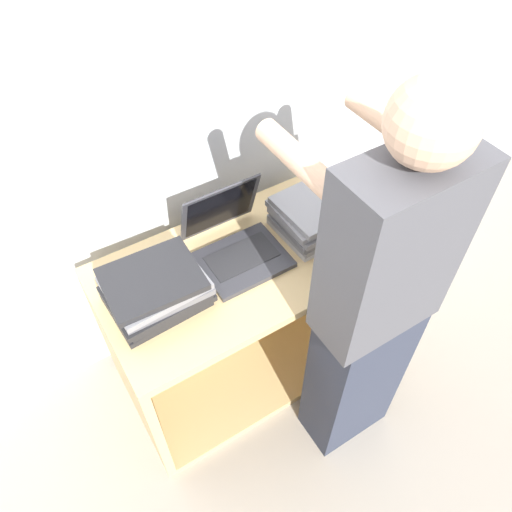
{
  "coord_description": "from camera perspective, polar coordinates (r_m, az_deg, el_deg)",
  "views": [
    {
      "loc": [
        -0.61,
        -0.76,
        2.17
      ],
      "look_at": [
        0.0,
        0.21,
        0.87
      ],
      "focal_mm": 35.0,
      "sensor_mm": 36.0,
      "label": 1
    }
  ],
  "objects": [
    {
      "name": "laptop_open",
      "position": [
        1.87,
        -2.36,
        1.52
      ],
      "size": [
        0.32,
        0.34,
        0.26
      ],
      "color": "#333338",
      "rests_on": "cart"
    },
    {
      "name": "laptop_stack_right",
      "position": [
        1.97,
        7.18,
        4.81
      ],
      "size": [
        0.33,
        0.28,
        0.14
      ],
      "color": "#B7B7BC",
      "rests_on": "cart"
    },
    {
      "name": "cart",
      "position": [
        2.21,
        -2.2,
        -5.78
      ],
      "size": [
        1.11,
        0.61,
        0.75
      ],
      "color": "tan",
      "rests_on": "ground_plane"
    },
    {
      "name": "laptop_stack_left",
      "position": [
        1.74,
        -11.38,
        -3.72
      ],
      "size": [
        0.34,
        0.28,
        0.14
      ],
      "color": "#232326",
      "rests_on": "cart"
    },
    {
      "name": "ground_plane",
      "position": [
        2.38,
        2.82,
        -17.26
      ],
      "size": [
        12.0,
        12.0,
        0.0
      ],
      "primitive_type": "plane",
      "color": "#9E9384"
    },
    {
      "name": "wall_back",
      "position": [
        1.87,
        -8.47,
        16.78
      ],
      "size": [
        8.0,
        0.05,
        2.4
      ],
      "color": "silver",
      "rests_on": "ground_plane"
    },
    {
      "name": "person",
      "position": [
        1.68,
        13.19,
        -6.0
      ],
      "size": [
        0.4,
        0.53,
        1.66
      ],
      "color": "#2D3342",
      "rests_on": "ground_plane"
    }
  ]
}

